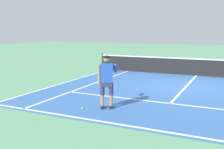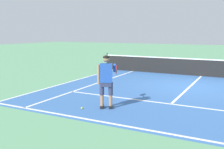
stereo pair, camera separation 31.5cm
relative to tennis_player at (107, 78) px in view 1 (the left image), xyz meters
name	(u,v)px [view 1 (the left image)]	position (x,y,z in m)	size (l,w,h in m)	color
ground_plane	(187,86)	(1.73, 4.73, -0.99)	(80.00, 80.00, 0.00)	#609E70
court_inner_surface	(181,92)	(1.73, 3.31, -0.99)	(10.98, 9.44, 0.00)	#3866A8
line_baseline	(147,129)	(1.73, -1.21, -0.99)	(10.98, 0.10, 0.01)	white
line_service	(170,103)	(1.73, 1.43, -0.99)	(8.23, 0.10, 0.01)	white
line_centre_service	(186,86)	(1.73, 4.63, -0.99)	(0.10, 6.40, 0.01)	white
line_singles_left	(93,84)	(-2.38, 3.31, -0.99)	(0.10, 9.04, 0.01)	white
line_doubles_left	(69,81)	(-3.76, 3.31, -0.99)	(0.10, 9.04, 0.01)	white
tennis_net	(197,67)	(1.73, 7.83, -0.49)	(11.96, 0.08, 1.07)	#333338
tennis_player	(107,78)	(0.00, 0.00, 0.00)	(0.56, 1.23, 1.71)	black
tennis_ball_near_feet	(82,108)	(-0.65, -0.46, -0.96)	(0.07, 0.07, 0.07)	#CCE02D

